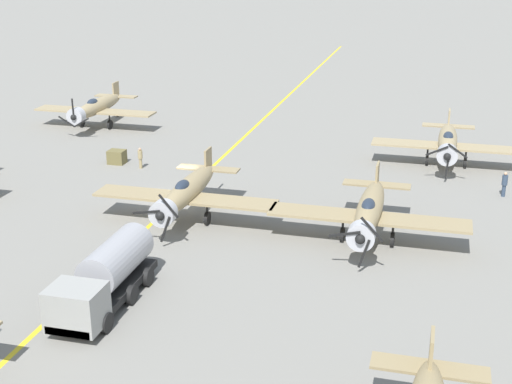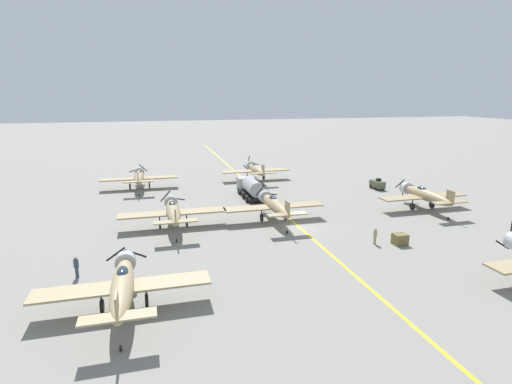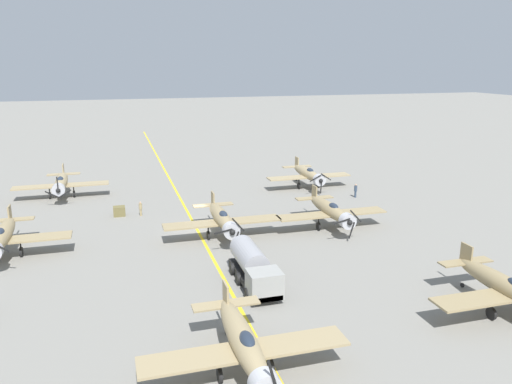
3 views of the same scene
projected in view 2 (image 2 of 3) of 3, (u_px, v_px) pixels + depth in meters
The scene contains 13 objects.
ground_plane at pixel (302, 229), 44.80m from camera, with size 400.00×400.00×0.00m, color gray.
taxiway_stripe at pixel (302, 229), 44.80m from camera, with size 0.30×160.00×0.01m, color yellow.
airplane_far_left at pixel (139, 177), 63.37m from camera, with size 12.00×9.98×3.65m.
airplane_mid_center at pixel (275, 205), 47.20m from camera, with size 12.00×9.98×3.65m.
airplane_mid_left at pixel (173, 211), 44.70m from camera, with size 12.00×9.98×3.65m.
airplane_far_center at pixel (256, 169), 69.80m from camera, with size 12.00×9.98×3.76m.
airplane_mid_right at pixel (425, 195), 51.96m from camera, with size 12.00×9.98×3.65m.
airplane_near_left at pixel (123, 285), 27.33m from camera, with size 12.00×9.98×3.65m.
fuel_tanker at pixel (251, 187), 58.42m from camera, with size 2.67×8.00×2.98m.
tow_tractor at pixel (377, 184), 63.77m from camera, with size 1.57×2.60×1.79m.
ground_crew_walking at pixel (375, 235), 40.14m from camera, with size 0.37×0.37×1.71m.
ground_crew_inspecting at pixel (76, 266), 32.81m from camera, with size 0.40×0.40×1.83m.
supply_crate_by_tanker at pixel (400, 239), 40.16m from camera, with size 1.34×1.12×1.12m, color brown.
Camera 2 is at (-15.90, -39.78, 14.70)m, focal length 28.00 mm.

